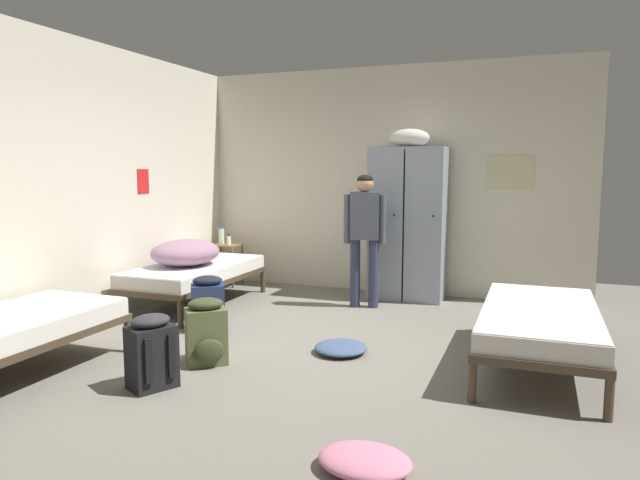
% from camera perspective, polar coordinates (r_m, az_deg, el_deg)
% --- Properties ---
extents(ground_plane, '(8.42, 8.42, 0.00)m').
position_cam_1_polar(ground_plane, '(5.15, -1.06, -10.89)').
color(ground_plane, slate).
extents(room_backdrop, '(4.99, 5.32, 2.88)m').
position_cam_1_polar(room_backdrop, '(6.61, -7.09, 5.71)').
color(room_backdrop, beige).
rests_on(room_backdrop, ground_plane).
extents(locker_bank, '(0.90, 0.55, 2.07)m').
position_cam_1_polar(locker_bank, '(7.08, 8.75, 1.96)').
color(locker_bank, '#8C99A3').
rests_on(locker_bank, ground_plane).
extents(shelf_unit, '(0.38, 0.30, 0.57)m').
position_cam_1_polar(shelf_unit, '(7.97, -9.30, -2.01)').
color(shelf_unit, brown).
rests_on(shelf_unit, ground_plane).
extents(bed_right, '(0.90, 1.90, 0.49)m').
position_cam_1_polar(bed_right, '(4.95, 20.99, -7.51)').
color(bed_right, '#473828').
rests_on(bed_right, ground_plane).
extents(bed_left_rear, '(0.90, 1.90, 0.49)m').
position_cam_1_polar(bed_left_rear, '(6.87, -12.31, -3.23)').
color(bed_left_rear, '#473828').
rests_on(bed_left_rear, ground_plane).
extents(bedding_heap, '(0.74, 0.85, 0.30)m').
position_cam_1_polar(bedding_heap, '(6.76, -13.22, -1.20)').
color(bedding_heap, gray).
rests_on(bedding_heap, bed_left_rear).
extents(person_traveler, '(0.47, 0.27, 1.52)m').
position_cam_1_polar(person_traveler, '(6.56, 4.47, 1.19)').
color(person_traveler, '#2D334C').
rests_on(person_traveler, ground_plane).
extents(water_bottle, '(0.08, 0.08, 0.24)m').
position_cam_1_polar(water_bottle, '(7.98, -9.77, 0.41)').
color(water_bottle, silver).
rests_on(water_bottle, shelf_unit).
extents(lotion_bottle, '(0.06, 0.06, 0.15)m').
position_cam_1_polar(lotion_bottle, '(7.86, -9.05, 0.00)').
color(lotion_bottle, white).
rests_on(lotion_bottle, shelf_unit).
extents(backpack_olive, '(0.41, 0.42, 0.55)m').
position_cam_1_polar(backpack_olive, '(4.82, -11.24, -9.06)').
color(backpack_olive, '#566038').
rests_on(backpack_olive, ground_plane).
extents(backpack_black, '(0.41, 0.39, 0.55)m').
position_cam_1_polar(backpack_black, '(4.42, -16.45, -10.70)').
color(backpack_black, black).
rests_on(backpack_black, ground_plane).
extents(backpack_navy, '(0.40, 0.41, 0.55)m').
position_cam_1_polar(backpack_navy, '(5.79, -11.08, -6.34)').
color(backpack_navy, navy).
rests_on(backpack_navy, ground_plane).
extents(clothes_pile_denim, '(0.46, 0.46, 0.09)m').
position_cam_1_polar(clothes_pile_denim, '(5.07, 2.08, -10.64)').
color(clothes_pile_denim, '#42567A').
rests_on(clothes_pile_denim, ground_plane).
extents(clothes_pile_pink, '(0.51, 0.39, 0.12)m').
position_cam_1_polar(clothes_pile_pink, '(3.24, 4.47, -21.05)').
color(clothes_pile_pink, pink).
rests_on(clothes_pile_pink, ground_plane).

